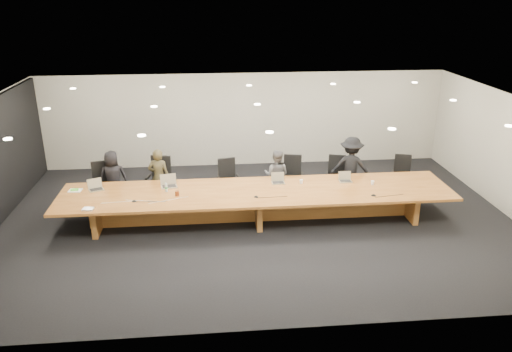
{
  "coord_description": "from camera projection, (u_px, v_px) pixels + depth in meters",
  "views": [
    {
      "loc": [
        -1.03,
        -10.54,
        5.15
      ],
      "look_at": [
        0.0,
        0.3,
        1.0
      ],
      "focal_mm": 35.0,
      "sensor_mm": 36.0,
      "label": 1
    }
  ],
  "objects": [
    {
      "name": "paper_cup_far",
      "position": [
        373.0,
        183.0,
        11.8
      ],
      "size": [
        0.08,
        0.08,
        0.1
      ],
      "primitive_type": "cone",
      "rotation": [
        0.0,
        0.0,
        -0.0
      ],
      "color": "silver",
      "rests_on": "conference_table"
    },
    {
      "name": "chair_mid_right",
      "position": [
        292.0,
        177.0,
        12.88
      ],
      "size": [
        0.66,
        0.66,
        1.1
      ],
      "primitive_type": null,
      "rotation": [
        0.0,
        0.0,
        -0.21
      ],
      "color": "black",
      "rests_on": "ground"
    },
    {
      "name": "chair_left",
      "position": [
        159.0,
        180.0,
        12.5
      ],
      "size": [
        0.72,
        0.72,
        1.2
      ],
      "primitive_type": null,
      "rotation": [
        0.0,
        0.0,
        -0.21
      ],
      "color": "black",
      "rests_on": "ground"
    },
    {
      "name": "person_c",
      "position": [
        276.0,
        175.0,
        12.67
      ],
      "size": [
        0.78,
        0.7,
        1.32
      ],
      "primitive_type": "imported",
      "rotation": [
        0.0,
        0.0,
        2.76
      ],
      "color": "#575759",
      "rests_on": "ground"
    },
    {
      "name": "laptop_d",
      "position": [
        278.0,
        178.0,
        11.87
      ],
      "size": [
        0.31,
        0.23,
        0.25
      ],
      "primitive_type": null,
      "rotation": [
        0.0,
        0.0,
        -0.01
      ],
      "color": "tan",
      "rests_on": "conference_table"
    },
    {
      "name": "water_bottle",
      "position": [
        166.0,
        188.0,
        11.38
      ],
      "size": [
        0.08,
        0.08,
        0.2
      ],
      "primitive_type": "cylinder",
      "rotation": [
        0.0,
        0.0,
        -0.24
      ],
      "color": "#AFBFBB",
      "rests_on": "conference_table"
    },
    {
      "name": "conference_table",
      "position": [
        257.0,
        200.0,
        11.55
      ],
      "size": [
        9.0,
        1.8,
        0.75
      ],
      "color": "brown",
      "rests_on": "ground"
    },
    {
      "name": "chair_mid_left",
      "position": [
        229.0,
        180.0,
        12.71
      ],
      "size": [
        0.64,
        0.64,
        1.07
      ],
      "primitive_type": null,
      "rotation": [
        0.0,
        0.0,
        0.21
      ],
      "color": "black",
      "rests_on": "ground"
    },
    {
      "name": "amber_mug",
      "position": [
        177.0,
        193.0,
        11.17
      ],
      "size": [
        0.1,
        0.1,
        0.11
      ],
      "primitive_type": "cylinder",
      "rotation": [
        0.0,
        0.0,
        -0.11
      ],
      "color": "brown",
      "rests_on": "conference_table"
    },
    {
      "name": "laptop_a",
      "position": [
        96.0,
        185.0,
        11.46
      ],
      "size": [
        0.39,
        0.35,
        0.26
      ],
      "primitive_type": null,
      "rotation": [
        0.0,
        0.0,
        0.42
      ],
      "color": "tan",
      "rests_on": "conference_table"
    },
    {
      "name": "mic_center",
      "position": [
        256.0,
        196.0,
        11.12
      ],
      "size": [
        0.14,
        0.14,
        0.03
      ],
      "primitive_type": "cone",
      "rotation": [
        0.0,
        0.0,
        -0.34
      ],
      "color": "black",
      "rests_on": "conference_table"
    },
    {
      "name": "back_wall",
      "position": [
        244.0,
        120.0,
        14.95
      ],
      "size": [
        12.0,
        0.02,
        2.8
      ],
      "primitive_type": "cube",
      "color": "silver",
      "rests_on": "ground"
    },
    {
      "name": "person_d",
      "position": [
        351.0,
        167.0,
        12.83
      ],
      "size": [
        1.16,
        0.88,
        1.6
      ],
      "primitive_type": "imported",
      "rotation": [
        0.0,
        0.0,
        2.84
      ],
      "color": "black",
      "rests_on": "ground"
    },
    {
      "name": "notepad",
      "position": [
        75.0,
        190.0,
        11.46
      ],
      "size": [
        0.31,
        0.25,
        0.02
      ],
      "primitive_type": "cube",
      "rotation": [
        0.0,
        0.0,
        -0.09
      ],
      "color": "white",
      "rests_on": "conference_table"
    },
    {
      "name": "chair_right",
      "position": [
        336.0,
        176.0,
        12.98
      ],
      "size": [
        0.67,
        0.67,
        1.06
      ],
      "primitive_type": null,
      "rotation": [
        0.0,
        0.0,
        -0.3
      ],
      "color": "black",
      "rests_on": "ground"
    },
    {
      "name": "chair_far_left",
      "position": [
        104.0,
        185.0,
        12.28
      ],
      "size": [
        0.71,
        0.71,
        1.14
      ],
      "primitive_type": null,
      "rotation": [
        0.0,
        0.0,
        0.25
      ],
      "color": "black",
      "rests_on": "ground"
    },
    {
      "name": "laptop_e",
      "position": [
        346.0,
        177.0,
        11.96
      ],
      "size": [
        0.3,
        0.22,
        0.24
      ],
      "primitive_type": null,
      "rotation": [
        0.0,
        0.0,
        -0.01
      ],
      "color": "tan",
      "rests_on": "conference_table"
    },
    {
      "name": "chair_far_right",
      "position": [
        402.0,
        174.0,
        13.15
      ],
      "size": [
        0.65,
        0.65,
        1.02
      ],
      "primitive_type": null,
      "rotation": [
        0.0,
        0.0,
        -0.3
      ],
      "color": "black",
      "rests_on": "ground"
    },
    {
      "name": "laptop_b",
      "position": [
        169.0,
        181.0,
        11.63
      ],
      "size": [
        0.41,
        0.33,
        0.29
      ],
      "primitive_type": null,
      "rotation": [
        0.0,
        0.0,
        0.19
      ],
      "color": "#B9AA8D",
      "rests_on": "conference_table"
    },
    {
      "name": "person_b",
      "position": [
        159.0,
        177.0,
        12.32
      ],
      "size": [
        0.59,
        0.44,
        1.47
      ],
      "primitive_type": "imported",
      "rotation": [
        0.0,
        0.0,
        2.96
      ],
      "color": "#38321E",
      "rests_on": "ground"
    },
    {
      "name": "paper_cup_near",
      "position": [
        301.0,
        182.0,
        11.87
      ],
      "size": [
        0.1,
        0.1,
        0.1
      ],
      "primitive_type": "cone",
      "rotation": [
        0.0,
        0.0,
        -0.21
      ],
      "color": "silver",
      "rests_on": "conference_table"
    },
    {
      "name": "person_a",
      "position": [
        113.0,
        178.0,
        12.35
      ],
      "size": [
        0.76,
        0.57,
        1.4
      ],
      "primitive_type": "imported",
      "rotation": [
        0.0,
        0.0,
        3.33
      ],
      "color": "black",
      "rests_on": "ground"
    },
    {
      "name": "ground",
      "position": [
        257.0,
        220.0,
        11.73
      ],
      "size": [
        12.0,
        12.0,
        0.0
      ],
      "primitive_type": "plane",
      "color": "black",
      "rests_on": "ground"
    },
    {
      "name": "av_box",
      "position": [
        88.0,
        209.0,
        10.49
      ],
      "size": [
        0.24,
        0.2,
        0.03
      ],
      "primitive_type": "cube",
      "rotation": [
        0.0,
        0.0,
        -0.14
      ],
      "color": "silver",
      "rests_on": "conference_table"
    },
    {
      "name": "mic_left",
      "position": [
        134.0,
        201.0,
        10.89
      ],
      "size": [
        0.14,
        0.14,
        0.03
      ],
      "primitive_type": "cone",
      "rotation": [
        0.0,
        0.0,
        -0.36
      ],
      "color": "black",
      "rests_on": "conference_table"
    },
    {
      "name": "lime_gadget",
      "position": [
        74.0,
        190.0,
        11.45
      ],
      "size": [
        0.18,
        0.12,
        0.03
      ],
      "primitive_type": "cube",
      "rotation": [
        0.0,
        0.0,
        0.12
      ],
      "color": "#5BD438",
      "rests_on": "notepad"
    },
    {
      "name": "mic_right",
      "position": [
        374.0,
        195.0,
        11.19
      ],
      "size": [
        0.15,
        0.15,
        0.03
      ],
      "primitive_type": "cone",
      "rotation": [
        0.0,
        0.0,
        0.33
      ],
      "color": "black",
      "rests_on": "conference_table"
    }
  ]
}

